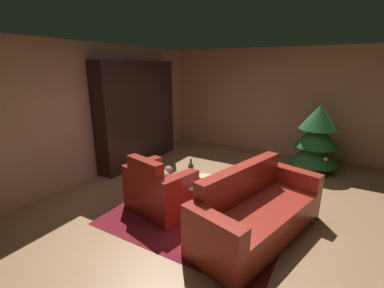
# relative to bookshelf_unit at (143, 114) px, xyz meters

# --- Properties ---
(ground_plane) EXTENTS (8.07, 8.07, 0.00)m
(ground_plane) POSITION_rel_bookshelf_unit_xyz_m (2.42, -1.30, -1.10)
(ground_plane) COLOR #9E724C
(wall_back) EXTENTS (5.44, 0.06, 2.55)m
(wall_back) POSITION_rel_bookshelf_unit_xyz_m (2.42, 2.09, 0.18)
(wall_back) COLOR tan
(wall_back) RESTS_ON ground
(wall_left) EXTENTS (0.06, 6.85, 2.55)m
(wall_left) POSITION_rel_bookshelf_unit_xyz_m (-0.27, -1.30, 0.18)
(wall_left) COLOR tan
(wall_left) RESTS_ON ground
(area_rug) EXTENTS (2.45, 2.00, 0.01)m
(area_rug) POSITION_rel_bookshelf_unit_xyz_m (2.27, -1.47, -1.09)
(area_rug) COLOR maroon
(area_rug) RESTS_ON ground
(bookshelf_unit) EXTENTS (0.38, 2.16, 2.23)m
(bookshelf_unit) POSITION_rel_bookshelf_unit_xyz_m (0.00, 0.00, 0.00)
(bookshelf_unit) COLOR black
(bookshelf_unit) RESTS_ON ground
(armchair_red) EXTENTS (1.12, 0.87, 0.88)m
(armchair_red) POSITION_rel_bookshelf_unit_xyz_m (1.67, -1.65, -0.77)
(armchair_red) COLOR maroon
(armchair_red) RESTS_ON ground
(couch_red) EXTENTS (1.29, 2.13, 0.88)m
(couch_red) POSITION_rel_bookshelf_unit_xyz_m (3.12, -1.50, -0.79)
(couch_red) COLOR maroon
(couch_red) RESTS_ON ground
(coffee_table) EXTENTS (0.64, 0.64, 0.48)m
(coffee_table) POSITION_rel_bookshelf_unit_xyz_m (2.23, -1.34, -0.67)
(coffee_table) COLOR black
(coffee_table) RESTS_ON ground
(book_stack_on_table) EXTENTS (0.20, 0.18, 0.09)m
(book_stack_on_table) POSITION_rel_bookshelf_unit_xyz_m (2.25, -1.35, -0.57)
(book_stack_on_table) COLOR gray
(book_stack_on_table) RESTS_ON coffee_table
(bottle_on_table) EXTENTS (0.08, 0.08, 0.32)m
(bottle_on_table) POSITION_rel_bookshelf_unit_xyz_m (2.05, -1.35, -0.49)
(bottle_on_table) COLOR #23602F
(bottle_on_table) RESTS_ON coffee_table
(decorated_tree) EXTENTS (0.96, 0.96, 1.38)m
(decorated_tree) POSITION_rel_bookshelf_unit_xyz_m (3.50, 1.27, -0.38)
(decorated_tree) COLOR brown
(decorated_tree) RESTS_ON ground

